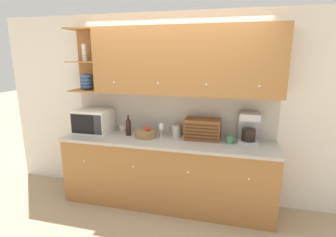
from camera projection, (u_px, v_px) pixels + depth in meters
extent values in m
plane|color=tan|center=(171.00, 192.00, 3.99)|extent=(24.00, 24.00, 0.00)
cube|color=white|center=(172.00, 109.00, 3.72)|extent=(5.24, 0.06, 2.60)
cube|color=#A36B38|center=(166.00, 174.00, 3.60)|extent=(2.84, 0.60, 0.90)
cube|color=#B7B2A8|center=(166.00, 141.00, 3.48)|extent=(2.86, 0.63, 0.04)
sphere|color=white|center=(84.00, 161.00, 3.53)|extent=(0.03, 0.03, 0.03)
sphere|color=white|center=(133.00, 166.00, 3.35)|extent=(0.03, 0.03, 0.03)
sphere|color=white|center=(188.00, 172.00, 3.18)|extent=(0.03, 0.03, 0.03)
sphere|color=white|center=(249.00, 179.00, 3.01)|extent=(0.03, 0.03, 0.03)
cube|color=#B7B2A8|center=(172.00, 113.00, 3.70)|extent=(2.84, 0.01, 0.60)
cube|color=#A36B38|center=(185.00, 61.00, 3.32)|extent=(2.42, 0.35, 0.86)
cube|color=#A36B38|center=(91.00, 60.00, 3.82)|extent=(0.42, 0.02, 0.86)
cube|color=#A36B38|center=(87.00, 90.00, 3.76)|extent=(0.42, 0.35, 0.02)
cube|color=#A36B38|center=(85.00, 62.00, 3.67)|extent=(0.42, 0.35, 0.02)
cube|color=#A36B38|center=(83.00, 29.00, 3.57)|extent=(0.42, 0.35, 0.02)
sphere|color=white|center=(114.00, 82.00, 3.44)|extent=(0.03, 0.03, 0.03)
sphere|color=white|center=(158.00, 83.00, 3.29)|extent=(0.03, 0.03, 0.03)
sphere|color=white|center=(206.00, 85.00, 3.14)|extent=(0.03, 0.03, 0.03)
sphere|color=white|center=(259.00, 86.00, 3.00)|extent=(0.03, 0.03, 0.03)
ellipsoid|color=#3D5B93|center=(87.00, 87.00, 3.75)|extent=(0.18, 0.18, 0.08)
ellipsoid|color=#3D5B93|center=(87.00, 83.00, 3.74)|extent=(0.18, 0.18, 0.08)
ellipsoid|color=#3D5B93|center=(87.00, 80.00, 3.73)|extent=(0.18, 0.18, 0.08)
ellipsoid|color=#3D5B93|center=(86.00, 76.00, 3.72)|extent=(0.18, 0.18, 0.08)
cylinder|color=silver|center=(85.00, 58.00, 3.66)|extent=(0.07, 0.07, 0.07)
cylinder|color=silver|center=(85.00, 53.00, 3.64)|extent=(0.07, 0.07, 0.08)
cylinder|color=silver|center=(84.00, 47.00, 3.62)|extent=(0.07, 0.07, 0.08)
cube|color=silver|center=(93.00, 121.00, 3.79)|extent=(0.50, 0.40, 0.34)
cube|color=black|center=(82.00, 124.00, 3.61)|extent=(0.35, 0.01, 0.27)
cube|color=#2D2D33|center=(98.00, 125.00, 3.55)|extent=(0.11, 0.01, 0.27)
cylinder|color=silver|center=(123.00, 128.00, 3.88)|extent=(0.08, 0.08, 0.09)
torus|color=silver|center=(125.00, 128.00, 3.87)|extent=(0.01, 0.06, 0.06)
cylinder|color=black|center=(128.00, 128.00, 3.66)|extent=(0.07, 0.07, 0.20)
sphere|color=black|center=(128.00, 122.00, 3.64)|extent=(0.07, 0.07, 0.07)
cylinder|color=black|center=(128.00, 118.00, 3.63)|extent=(0.03, 0.03, 0.07)
cylinder|color=#937047|center=(146.00, 134.00, 3.59)|extent=(0.28, 0.28, 0.10)
sphere|color=red|center=(148.00, 129.00, 3.54)|extent=(0.08, 0.08, 0.08)
cylinder|color=silver|center=(161.00, 137.00, 3.60)|extent=(0.07, 0.07, 0.01)
cylinder|color=silver|center=(161.00, 134.00, 3.59)|extent=(0.01, 0.01, 0.08)
ellipsoid|color=silver|center=(161.00, 127.00, 3.57)|extent=(0.07, 0.07, 0.12)
cylinder|color=silver|center=(176.00, 131.00, 3.62)|extent=(0.12, 0.12, 0.16)
cylinder|color=gray|center=(177.00, 125.00, 3.60)|extent=(0.12, 0.12, 0.01)
cube|color=brown|center=(202.00, 129.00, 3.47)|extent=(0.47, 0.24, 0.28)
cube|color=#432713|center=(201.00, 139.00, 3.37)|extent=(0.43, 0.01, 0.02)
cube|color=#432713|center=(201.00, 135.00, 3.36)|extent=(0.43, 0.01, 0.02)
cube|color=#432713|center=(201.00, 132.00, 3.35)|extent=(0.43, 0.01, 0.02)
cube|color=#432713|center=(201.00, 129.00, 3.34)|extent=(0.43, 0.01, 0.02)
cube|color=#432713|center=(201.00, 125.00, 3.33)|extent=(0.43, 0.01, 0.02)
cylinder|color=#4C845B|center=(230.00, 140.00, 3.33)|extent=(0.09, 0.09, 0.10)
torus|color=#4C845B|center=(234.00, 140.00, 3.32)|extent=(0.01, 0.07, 0.07)
cube|color=#B7B7BC|center=(248.00, 141.00, 3.37)|extent=(0.26, 0.23, 0.03)
cylinder|color=black|center=(248.00, 135.00, 3.33)|extent=(0.17, 0.17, 0.16)
cube|color=#B7B7BC|center=(249.00, 126.00, 3.41)|extent=(0.26, 0.05, 0.39)
cube|color=#B7B7BC|center=(250.00, 116.00, 3.29)|extent=(0.26, 0.23, 0.09)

